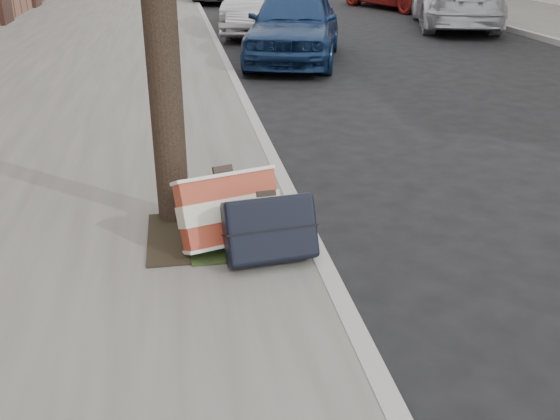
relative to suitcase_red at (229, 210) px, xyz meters
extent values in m
plane|color=black|center=(1.84, -1.04, -0.39)|extent=(120.00, 120.00, 0.00)
cube|color=slate|center=(-1.86, 13.96, -0.33)|extent=(5.00, 70.00, 0.12)
cube|color=slate|center=(9.64, 13.96, -0.33)|extent=(4.00, 70.00, 0.12)
cube|color=black|center=(-0.16, 0.16, -0.26)|extent=(0.85, 0.85, 0.02)
cube|color=maroon|center=(0.00, 0.00, 0.00)|extent=(0.77, 0.56, 0.54)
cube|color=black|center=(0.24, -0.29, -0.03)|extent=(0.65, 0.42, 0.48)
imported|color=#12284E|center=(1.89, 7.47, 0.26)|extent=(2.53, 4.08, 1.30)
imported|color=#AAACB3|center=(1.83, 11.08, 0.25)|extent=(2.35, 4.10, 1.28)
imported|color=#AFB1B7|center=(6.65, 11.19, 0.28)|extent=(3.10, 4.95, 1.34)
camera|label=1|loc=(-0.31, -3.97, 1.75)|focal=40.00mm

